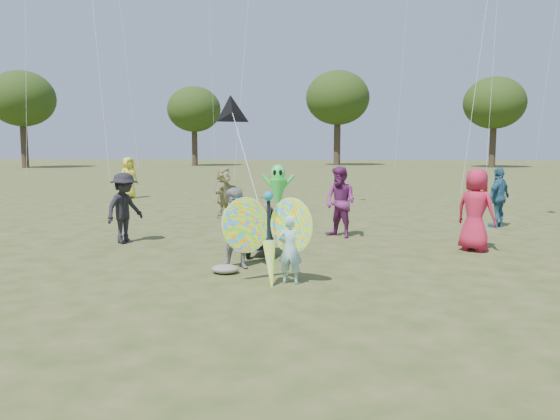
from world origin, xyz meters
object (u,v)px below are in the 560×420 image
object	(u,v)px
crowd_a	(476,210)
crowd_c	(499,197)
adult_man	(237,228)
jogging_stroller	(262,227)
butterfly_kite	(269,237)
alien_kite	(278,190)
crowd_g	(129,178)
crowd_e	(340,202)
crowd_d	(224,192)
child_girl	(290,250)
crowd_b	(124,208)

from	to	relation	value
crowd_a	crowd_c	world-z (taller)	crowd_a
adult_man	jogging_stroller	xyz separation A→B (m)	(0.33, 1.25, -0.15)
adult_man	butterfly_kite	size ratio (longest dim) A/B	0.87
butterfly_kite	alien_kite	size ratio (longest dim) A/B	1.01
crowd_g	butterfly_kite	bearing A→B (deg)	-115.84
crowd_a	crowd_e	bearing A→B (deg)	15.07
crowd_a	crowd_c	bearing A→B (deg)	-70.64
crowd_d	alien_kite	xyz separation A→B (m)	(1.79, -0.66, 0.15)
crowd_a	jogging_stroller	size ratio (longest dim) A/B	1.66
crowd_g	butterfly_kite	distance (m)	16.20
alien_kite	butterfly_kite	bearing A→B (deg)	-86.19
child_girl	crowd_a	world-z (taller)	crowd_a
adult_man	crowd_a	distance (m)	5.38
crowd_a	alien_kite	bearing A→B (deg)	0.43
butterfly_kite	alien_kite	distance (m)	7.62
crowd_b	butterfly_kite	world-z (taller)	crowd_b
crowd_a	crowd_c	size ratio (longest dim) A/B	1.06
butterfly_kite	alien_kite	world-z (taller)	alien_kite
child_girl	crowd_b	distance (m)	5.45
child_girl	crowd_c	xyz separation A→B (m)	(5.48, 6.85, 0.27)
crowd_c	butterfly_kite	xyz separation A→B (m)	(-5.83, -6.90, -0.06)
child_girl	crowd_e	size ratio (longest dim) A/B	0.65
crowd_a	crowd_d	distance (m)	8.22
jogging_stroller	child_girl	bearing A→B (deg)	-67.70
crowd_c	alien_kite	world-z (taller)	alien_kite
butterfly_kite	crowd_d	bearing A→B (deg)	105.53
adult_man	crowd_c	xyz separation A→B (m)	(6.56, 5.79, 0.09)
alien_kite	crowd_a	bearing A→B (deg)	-42.75
crowd_c	alien_kite	size ratio (longest dim) A/B	0.98
crowd_c	crowd_g	world-z (taller)	crowd_g
crowd_a	butterfly_kite	size ratio (longest dim) A/B	1.03
adult_man	crowd_g	world-z (taller)	crowd_g
crowd_a	alien_kite	size ratio (longest dim) A/B	1.04
crowd_e	butterfly_kite	distance (m)	4.97
crowd_d	alien_kite	bearing A→B (deg)	-92.87
crowd_a	crowd_g	world-z (taller)	crowd_a
crowd_a	crowd_e	world-z (taller)	crowd_a
adult_man	crowd_d	size ratio (longest dim) A/B	0.94
crowd_g	alien_kite	world-z (taller)	crowd_g
crowd_b	crowd_d	distance (m)	4.94
jogging_stroller	alien_kite	bearing A→B (deg)	95.70
crowd_g	jogging_stroller	distance (m)	13.96
crowd_a	crowd_g	bearing A→B (deg)	0.23
crowd_a	jogging_stroller	world-z (taller)	crowd_a
crowd_g	jogging_stroller	size ratio (longest dim) A/B	1.65
crowd_c	crowd_g	bearing A→B (deg)	-73.59
crowd_c	crowd_d	size ratio (longest dim) A/B	1.04
crowd_b	crowd_e	distance (m)	5.27
crowd_a	crowd_e	distance (m)	3.29
adult_man	alien_kite	distance (m)	6.50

